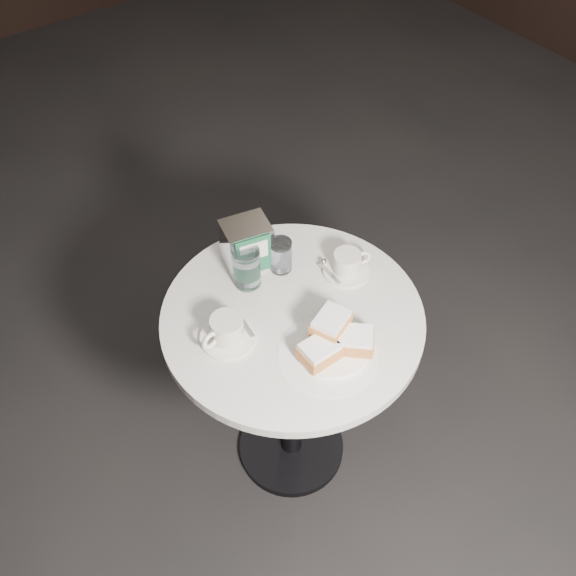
# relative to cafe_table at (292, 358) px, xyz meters

# --- Properties ---
(ground) EXTENTS (7.00, 7.00, 0.00)m
(ground) POSITION_rel_cafe_table_xyz_m (0.00, 0.00, -0.55)
(ground) COLOR black
(ground) RESTS_ON ground
(cafe_table) EXTENTS (0.70, 0.70, 0.74)m
(cafe_table) POSITION_rel_cafe_table_xyz_m (0.00, 0.00, 0.00)
(cafe_table) COLOR black
(cafe_table) RESTS_ON ground
(sugar_spill) EXTENTS (0.31, 0.31, 0.00)m
(sugar_spill) POSITION_rel_cafe_table_xyz_m (-0.01, -0.16, 0.20)
(sugar_spill) COLOR white
(sugar_spill) RESTS_ON cafe_table
(beignet_plate) EXTENTS (0.24, 0.24, 0.09)m
(beignet_plate) POSITION_rel_cafe_table_xyz_m (0.02, -0.15, 0.23)
(beignet_plate) COLOR white
(beignet_plate) RESTS_ON cafe_table
(coffee_cup_left) EXTENTS (0.16, 0.16, 0.08)m
(coffee_cup_left) POSITION_rel_cafe_table_xyz_m (-0.18, 0.03, 0.23)
(coffee_cup_left) COLOR white
(coffee_cup_left) RESTS_ON cafe_table
(coffee_cup_right) EXTENTS (0.16, 0.16, 0.07)m
(coffee_cup_right) POSITION_rel_cafe_table_xyz_m (0.21, 0.03, 0.23)
(coffee_cup_right) COLOR silver
(coffee_cup_right) RESTS_ON cafe_table
(water_glass_left) EXTENTS (0.08, 0.08, 0.12)m
(water_glass_left) POSITION_rel_cafe_table_xyz_m (-0.03, 0.16, 0.26)
(water_glass_left) COLOR silver
(water_glass_left) RESTS_ON cafe_table
(water_glass_right) EXTENTS (0.07, 0.07, 0.10)m
(water_glass_right) POSITION_rel_cafe_table_xyz_m (0.07, 0.15, 0.25)
(water_glass_right) COLOR white
(water_glass_right) RESTS_ON cafe_table
(napkin_dispenser) EXTENTS (0.14, 0.13, 0.15)m
(napkin_dispenser) POSITION_rel_cafe_table_xyz_m (0.01, 0.22, 0.27)
(napkin_dispenser) COLOR silver
(napkin_dispenser) RESTS_ON cafe_table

